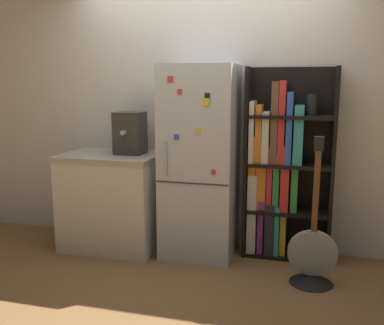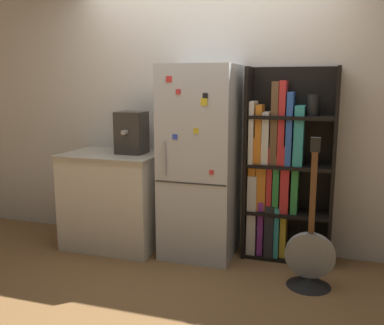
% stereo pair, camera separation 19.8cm
% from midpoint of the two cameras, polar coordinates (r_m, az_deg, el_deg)
% --- Properties ---
extents(ground_plane, '(16.00, 16.00, 0.00)m').
position_cam_midpoint_polar(ground_plane, '(3.96, -1.05, -12.87)').
color(ground_plane, olive).
extents(wall_back, '(8.00, 0.05, 2.60)m').
position_cam_midpoint_polar(wall_back, '(4.10, 0.73, 6.72)').
color(wall_back, silver).
rests_on(wall_back, ground_plane).
extents(refrigerator, '(0.64, 0.59, 1.73)m').
position_cam_midpoint_polar(refrigerator, '(3.86, -0.41, -0.01)').
color(refrigerator, silver).
rests_on(refrigerator, ground_plane).
extents(bookshelf, '(0.77, 0.30, 1.71)m').
position_cam_midpoint_polar(bookshelf, '(3.91, 10.14, -1.03)').
color(bookshelf, black).
rests_on(bookshelf, ground_plane).
extents(kitchen_counter, '(0.91, 0.66, 0.92)m').
position_cam_midpoint_polar(kitchen_counter, '(4.22, -11.86, -4.98)').
color(kitchen_counter, silver).
rests_on(kitchen_counter, ground_plane).
extents(espresso_machine, '(0.26, 0.30, 0.39)m').
position_cam_midpoint_polar(espresso_machine, '(4.07, -9.65, 3.90)').
color(espresso_machine, '#38332D').
rests_on(espresso_machine, kitchen_counter).
extents(guitar, '(0.39, 0.35, 1.20)m').
position_cam_midpoint_polar(guitar, '(3.58, 14.15, -12.87)').
color(guitar, black).
rests_on(guitar, ground_plane).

